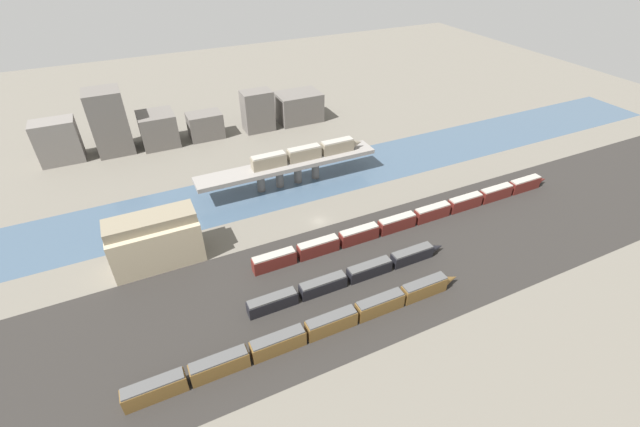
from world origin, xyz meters
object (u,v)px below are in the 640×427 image
object	(u,v)px
train_yard_mid	(352,276)
warehouse_building	(155,240)
train_yard_far	(418,217)
train_yard_near	(310,331)
train_on_bridge	(308,153)

from	to	relation	value
train_yard_mid	warehouse_building	size ratio (longest dim) A/B	2.46
train_yard_far	warehouse_building	bearing A→B (deg)	167.86
warehouse_building	train_yard_mid	bearing A→B (deg)	-34.19
train_yard_mid	warehouse_building	world-z (taller)	warehouse_building
train_yard_mid	train_yard_far	distance (m)	30.95
train_yard_near	train_yard_mid	world-z (taller)	train_yard_near
train_yard_far	train_yard_mid	bearing A→B (deg)	-155.96
train_yard_mid	warehouse_building	xyz separation A→B (m)	(-40.26, 27.35, 4.77)
train_on_bridge	train_yard_far	xyz separation A→B (m)	(18.13, -35.38, -7.79)
train_yard_near	train_yard_far	world-z (taller)	train_yard_near
train_yard_near	train_on_bridge	bearing A→B (deg)	66.28
train_on_bridge	train_yard_far	distance (m)	40.51
train_yard_far	warehouse_building	world-z (taller)	warehouse_building
train_yard_mid	warehouse_building	distance (m)	48.91
train_on_bridge	train_yard_far	bearing A→B (deg)	-62.87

